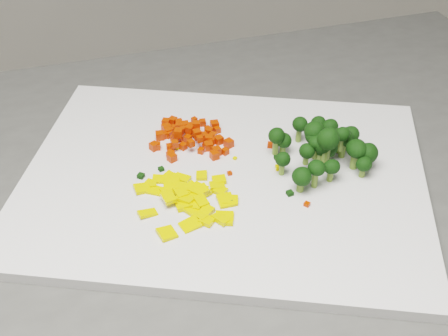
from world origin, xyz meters
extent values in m
cube|color=silver|center=(0.38, 0.54, 0.91)|extent=(0.60, 0.54, 0.01)
cube|color=red|center=(0.37, 0.60, 0.92)|extent=(0.01, 0.01, 0.01)
cube|color=red|center=(0.33, 0.65, 0.92)|extent=(0.01, 0.01, 0.01)
cube|color=red|center=(0.33, 0.61, 0.92)|extent=(0.01, 0.01, 0.01)
cube|color=red|center=(0.32, 0.64, 0.92)|extent=(0.01, 0.01, 0.01)
cube|color=red|center=(0.31, 0.64, 0.92)|extent=(0.01, 0.01, 0.01)
cube|color=red|center=(0.38, 0.61, 0.92)|extent=(0.01, 0.01, 0.01)
cube|color=red|center=(0.38, 0.63, 0.92)|extent=(0.01, 0.01, 0.01)
cube|color=red|center=(0.37, 0.60, 0.92)|extent=(0.01, 0.01, 0.01)
cube|color=red|center=(0.38, 0.61, 0.92)|extent=(0.01, 0.01, 0.01)
cube|color=red|center=(0.37, 0.58, 0.92)|extent=(0.01, 0.01, 0.01)
cube|color=red|center=(0.39, 0.63, 0.92)|extent=(0.01, 0.01, 0.01)
cube|color=red|center=(0.37, 0.61, 0.92)|extent=(0.01, 0.01, 0.01)
cube|color=red|center=(0.33, 0.67, 0.92)|extent=(0.01, 0.01, 0.01)
cube|color=red|center=(0.33, 0.63, 0.92)|extent=(0.01, 0.01, 0.01)
cube|color=red|center=(0.35, 0.65, 0.92)|extent=(0.01, 0.01, 0.01)
cube|color=red|center=(0.32, 0.59, 0.92)|extent=(0.01, 0.01, 0.01)
cube|color=red|center=(0.32, 0.60, 0.92)|extent=(0.01, 0.01, 0.01)
cube|color=red|center=(0.36, 0.64, 0.93)|extent=(0.01, 0.01, 0.01)
cube|color=red|center=(0.38, 0.66, 0.92)|extent=(0.01, 0.01, 0.01)
cube|color=red|center=(0.34, 0.66, 0.92)|extent=(0.01, 0.01, 0.01)
cube|color=red|center=(0.37, 0.60, 0.92)|extent=(0.01, 0.01, 0.01)
cube|color=red|center=(0.36, 0.61, 0.93)|extent=(0.01, 0.01, 0.01)
cube|color=red|center=(0.39, 0.61, 0.92)|extent=(0.01, 0.01, 0.01)
cube|color=red|center=(0.30, 0.62, 0.92)|extent=(0.01, 0.01, 0.01)
cube|color=red|center=(0.36, 0.65, 0.92)|extent=(0.01, 0.01, 0.01)
cube|color=red|center=(0.32, 0.64, 0.92)|extent=(0.01, 0.01, 0.01)
cube|color=red|center=(0.35, 0.60, 0.93)|extent=(0.01, 0.01, 0.01)
cube|color=red|center=(0.38, 0.64, 0.92)|extent=(0.01, 0.01, 0.01)
cube|color=red|center=(0.40, 0.60, 0.92)|extent=(0.01, 0.01, 0.01)
cube|color=red|center=(0.34, 0.62, 0.93)|extent=(0.01, 0.01, 0.01)
cube|color=red|center=(0.38, 0.63, 0.92)|extent=(0.01, 0.01, 0.01)
cube|color=red|center=(0.34, 0.64, 0.92)|extent=(0.01, 0.01, 0.01)
cube|color=red|center=(0.34, 0.65, 0.92)|extent=(0.01, 0.01, 0.01)
cube|color=red|center=(0.33, 0.65, 0.92)|extent=(0.01, 0.01, 0.01)
cube|color=red|center=(0.35, 0.65, 0.92)|extent=(0.01, 0.01, 0.01)
cube|color=red|center=(0.32, 0.65, 0.92)|extent=(0.01, 0.01, 0.01)
cube|color=red|center=(0.39, 0.58, 0.92)|extent=(0.01, 0.01, 0.01)
cube|color=red|center=(0.32, 0.61, 0.92)|extent=(0.01, 0.01, 0.01)
cube|color=red|center=(0.30, 0.62, 0.92)|extent=(0.01, 0.01, 0.01)
cube|color=red|center=(0.37, 0.62, 0.92)|extent=(0.01, 0.01, 0.01)
cube|color=red|center=(0.36, 0.64, 0.92)|extent=(0.01, 0.01, 0.01)
cube|color=red|center=(0.35, 0.65, 0.92)|extent=(0.01, 0.01, 0.01)
cube|color=red|center=(0.36, 0.63, 0.92)|extent=(0.01, 0.01, 0.01)
cube|color=red|center=(0.36, 0.65, 0.92)|extent=(0.01, 0.01, 0.01)
cube|color=red|center=(0.33, 0.66, 0.92)|extent=(0.01, 0.01, 0.01)
cube|color=red|center=(0.34, 0.67, 0.92)|extent=(0.01, 0.01, 0.01)
cube|color=red|center=(0.38, 0.59, 0.92)|extent=(0.01, 0.01, 0.01)
cube|color=red|center=(0.39, 0.65, 0.92)|extent=(0.01, 0.01, 0.01)
cube|color=red|center=(0.34, 0.66, 0.92)|extent=(0.01, 0.01, 0.01)
cube|color=red|center=(0.35, 0.65, 0.92)|extent=(0.01, 0.01, 0.01)
cube|color=red|center=(0.35, 0.63, 0.93)|extent=(0.01, 0.01, 0.01)
cube|color=red|center=(0.36, 0.62, 0.93)|extent=(0.01, 0.01, 0.01)
cube|color=red|center=(0.38, 0.62, 0.92)|extent=(0.01, 0.01, 0.01)
cube|color=red|center=(0.33, 0.66, 0.92)|extent=(0.01, 0.01, 0.01)
cube|color=red|center=(0.34, 0.61, 0.92)|extent=(0.01, 0.01, 0.01)
cube|color=red|center=(0.37, 0.67, 0.92)|extent=(0.01, 0.01, 0.01)
cube|color=red|center=(0.35, 0.62, 0.92)|extent=(0.01, 0.01, 0.01)
cube|color=red|center=(0.36, 0.59, 0.92)|extent=(0.01, 0.01, 0.01)
cube|color=red|center=(0.33, 0.63, 0.92)|extent=(0.01, 0.01, 0.01)
cube|color=yellow|center=(0.29, 0.55, 0.92)|extent=(0.02, 0.02, 0.01)
cube|color=yellow|center=(0.34, 0.51, 0.92)|extent=(0.02, 0.02, 0.01)
cube|color=yellow|center=(0.32, 0.48, 0.92)|extent=(0.03, 0.03, 0.01)
cube|color=yellow|center=(0.36, 0.52, 0.92)|extent=(0.02, 0.02, 0.01)
cube|color=yellow|center=(0.30, 0.52, 0.92)|extent=(0.03, 0.02, 0.01)
cube|color=yellow|center=(0.33, 0.49, 0.92)|extent=(0.02, 0.02, 0.01)
cube|color=yellow|center=(0.30, 0.51, 0.92)|extent=(0.02, 0.02, 0.01)
cube|color=yellow|center=(0.33, 0.46, 0.92)|extent=(0.02, 0.02, 0.01)
cube|color=yellow|center=(0.34, 0.51, 0.92)|extent=(0.03, 0.03, 0.01)
cube|color=yellow|center=(0.29, 0.53, 0.92)|extent=(0.02, 0.02, 0.01)
cube|color=yellow|center=(0.36, 0.46, 0.92)|extent=(0.02, 0.02, 0.01)
cube|color=yellow|center=(0.37, 0.53, 0.92)|extent=(0.02, 0.02, 0.01)
cube|color=yellow|center=(0.32, 0.52, 0.92)|extent=(0.02, 0.02, 0.01)
cube|color=yellow|center=(0.28, 0.54, 0.92)|extent=(0.02, 0.02, 0.00)
cube|color=yellow|center=(0.33, 0.47, 0.92)|extent=(0.02, 0.02, 0.01)
cube|color=yellow|center=(0.36, 0.46, 0.92)|extent=(0.02, 0.02, 0.01)
cube|color=yellow|center=(0.31, 0.51, 0.92)|extent=(0.02, 0.02, 0.01)
cube|color=yellow|center=(0.33, 0.51, 0.92)|extent=(0.02, 0.02, 0.01)
cube|color=yellow|center=(0.31, 0.55, 0.92)|extent=(0.02, 0.02, 0.01)
cube|color=yellow|center=(0.32, 0.50, 0.92)|extent=(0.03, 0.03, 0.01)
cube|color=yellow|center=(0.27, 0.49, 0.91)|extent=(0.02, 0.02, 0.01)
cube|color=yellow|center=(0.33, 0.49, 0.92)|extent=(0.02, 0.02, 0.01)
cube|color=yellow|center=(0.37, 0.49, 0.92)|extent=(0.02, 0.02, 0.01)
cube|color=yellow|center=(0.29, 0.45, 0.92)|extent=(0.02, 0.02, 0.01)
cube|color=yellow|center=(0.27, 0.54, 0.92)|extent=(0.02, 0.02, 0.01)
cube|color=yellow|center=(0.31, 0.55, 0.92)|extent=(0.02, 0.02, 0.01)
cube|color=yellow|center=(0.32, 0.54, 0.92)|extent=(0.02, 0.02, 0.01)
cube|color=yellow|center=(0.36, 0.51, 0.92)|extent=(0.02, 0.02, 0.00)
cube|color=yellow|center=(0.34, 0.51, 0.92)|extent=(0.02, 0.02, 0.01)
cube|color=yellow|center=(0.31, 0.54, 0.92)|extent=(0.02, 0.03, 0.01)
cube|color=yellow|center=(0.31, 0.49, 0.92)|extent=(0.02, 0.02, 0.01)
cube|color=yellow|center=(0.33, 0.52, 0.92)|extent=(0.02, 0.02, 0.01)
cube|color=yellow|center=(0.34, 0.48, 0.92)|extent=(0.02, 0.02, 0.01)
cube|color=yellow|center=(0.35, 0.46, 0.92)|extent=(0.02, 0.02, 0.01)
cube|color=yellow|center=(0.31, 0.46, 0.92)|extent=(0.03, 0.02, 0.01)
cube|color=yellow|center=(0.36, 0.49, 0.92)|extent=(0.02, 0.02, 0.01)
cube|color=yellow|center=(0.35, 0.54, 0.92)|extent=(0.02, 0.02, 0.01)
cube|color=yellow|center=(0.35, 0.46, 0.92)|extent=(0.02, 0.03, 0.01)
cube|color=black|center=(0.46, 0.49, 0.92)|extent=(0.01, 0.01, 0.00)
cube|color=black|center=(0.37, 0.49, 0.92)|extent=(0.01, 0.01, 0.00)
cube|color=yellow|center=(0.44, 0.53, 0.92)|extent=(0.01, 0.01, 0.01)
cube|color=red|center=(0.38, 0.54, 0.92)|extent=(0.01, 0.01, 0.00)
cube|color=black|center=(0.45, 0.56, 0.92)|extent=(0.01, 0.01, 0.00)
cube|color=red|center=(0.45, 0.58, 0.92)|extent=(0.01, 0.01, 0.01)
cube|color=yellow|center=(0.33, 0.61, 0.92)|extent=(0.01, 0.01, 0.00)
cube|color=red|center=(0.45, 0.46, 0.92)|extent=(0.01, 0.01, 0.00)
cube|color=black|center=(0.44, 0.48, 0.92)|extent=(0.01, 0.01, 0.01)
cube|color=yellow|center=(0.40, 0.57, 0.91)|extent=(0.01, 0.01, 0.00)
cube|color=red|center=(0.35, 0.63, 0.91)|extent=(0.01, 0.01, 0.00)
cube|color=red|center=(0.34, 0.63, 0.92)|extent=(0.01, 0.01, 0.00)
cube|color=yellow|center=(0.29, 0.54, 0.92)|extent=(0.01, 0.01, 0.01)
cube|color=black|center=(0.30, 0.57, 0.92)|extent=(0.01, 0.01, 0.00)
cube|color=black|center=(0.27, 0.56, 0.92)|extent=(0.01, 0.01, 0.01)
cube|color=yellow|center=(0.34, 0.61, 0.92)|extent=(0.01, 0.01, 0.00)
camera|label=1|loc=(0.22, -0.05, 1.39)|focal=50.00mm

